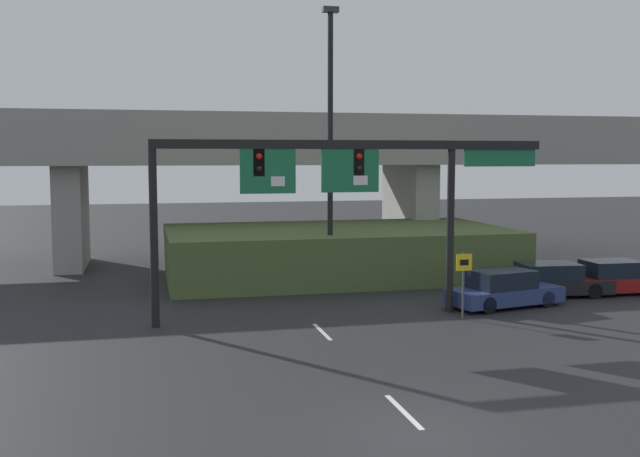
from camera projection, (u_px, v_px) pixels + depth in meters
name	position (u px, v px, depth m)	size (l,w,h in m)	color
ground_plane	(424.00, 432.00, 16.02)	(160.00, 160.00, 0.00)	#262628
lane_markings	(298.00, 308.00, 29.00)	(0.14, 42.78, 0.01)	silver
signal_gantry	(338.00, 176.00, 26.78)	(14.49, 0.44, 6.45)	black
speed_limit_sign	(464.00, 276.00, 26.90)	(0.60, 0.11, 2.42)	#4C4C4C
highway_light_pole_near	(330.00, 141.00, 32.98)	(0.70, 0.36, 12.33)	black
overpass_bridge	(249.00, 156.00, 41.44)	(44.56, 7.42, 8.11)	gray
grass_embankment	(337.00, 252.00, 36.67)	(16.44, 8.98, 2.36)	#4C6033
parked_sedan_near_right	(503.00, 290.00, 29.22)	(4.84, 2.72, 1.45)	navy
parked_sedan_mid_right	(551.00, 281.00, 31.49)	(4.84, 2.32, 1.39)	black
parked_sedan_far_right	(614.00, 278.00, 32.07)	(4.49, 1.98, 1.42)	maroon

